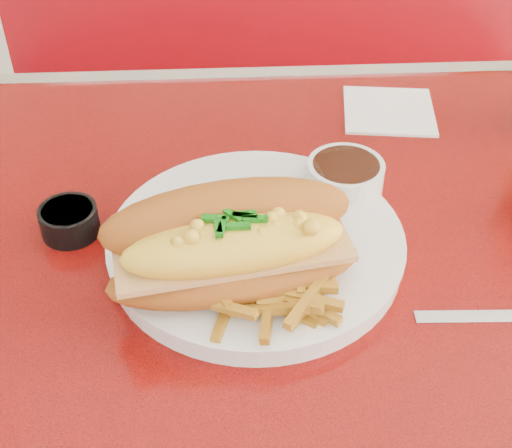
{
  "coord_description": "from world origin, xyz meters",
  "views": [
    {
      "loc": [
        -0.12,
        -0.55,
        1.28
      ],
      "look_at": [
        -0.09,
        0.01,
        0.81
      ],
      "focal_mm": 50.0,
      "sensor_mm": 36.0,
      "label": 1
    }
  ],
  "objects_px": {
    "dinner_plate": "(256,244)",
    "fork": "(324,251)",
    "gravy_ramekin": "(345,180)",
    "sauce_cup_left": "(69,220)",
    "mac_hoagie": "(232,244)",
    "diner_table": "(330,352)",
    "booth_bench_far": "(276,172)"
  },
  "relations": [
    {
      "from": "diner_table",
      "to": "gravy_ramekin",
      "type": "xyz_separation_m",
      "value": [
        0.02,
        0.1,
        0.19
      ]
    },
    {
      "from": "gravy_ramekin",
      "to": "sauce_cup_left",
      "type": "relative_size",
      "value": 1.32
    },
    {
      "from": "booth_bench_far",
      "to": "fork",
      "type": "distance_m",
      "value": 0.97
    },
    {
      "from": "booth_bench_far",
      "to": "sauce_cup_left",
      "type": "relative_size",
      "value": 15.28
    },
    {
      "from": "booth_bench_far",
      "to": "dinner_plate",
      "type": "xyz_separation_m",
      "value": [
        -0.09,
        -0.8,
        0.5
      ]
    },
    {
      "from": "diner_table",
      "to": "fork",
      "type": "distance_m",
      "value": 0.19
    },
    {
      "from": "mac_hoagie",
      "to": "dinner_plate",
      "type": "bearing_deg",
      "value": 56.98
    },
    {
      "from": "diner_table",
      "to": "fork",
      "type": "xyz_separation_m",
      "value": [
        -0.02,
        -0.02,
        0.18
      ]
    },
    {
      "from": "booth_bench_far",
      "to": "mac_hoagie",
      "type": "distance_m",
      "value": 1.03
    },
    {
      "from": "mac_hoagie",
      "to": "gravy_ramekin",
      "type": "xyz_separation_m",
      "value": [
        0.13,
        0.15,
        -0.04
      ]
    },
    {
      "from": "mac_hoagie",
      "to": "fork",
      "type": "bearing_deg",
      "value": 10.55
    },
    {
      "from": "booth_bench_far",
      "to": "gravy_ramekin",
      "type": "bearing_deg",
      "value": -88.68
    },
    {
      "from": "dinner_plate",
      "to": "gravy_ramekin",
      "type": "height_order",
      "value": "gravy_ramekin"
    },
    {
      "from": "dinner_plate",
      "to": "diner_table",
      "type": "bearing_deg",
      "value": -4.22
    },
    {
      "from": "fork",
      "to": "sauce_cup_left",
      "type": "relative_size",
      "value": 2.0
    },
    {
      "from": "diner_table",
      "to": "sauce_cup_left",
      "type": "distance_m",
      "value": 0.35
    },
    {
      "from": "diner_table",
      "to": "gravy_ramekin",
      "type": "relative_size",
      "value": 11.9
    },
    {
      "from": "dinner_plate",
      "to": "mac_hoagie",
      "type": "xyz_separation_m",
      "value": [
        -0.03,
        -0.06,
        0.05
      ]
    },
    {
      "from": "diner_table",
      "to": "booth_bench_far",
      "type": "xyz_separation_m",
      "value": [
        0.0,
        0.81,
        -0.32
      ]
    },
    {
      "from": "mac_hoagie",
      "to": "diner_table",
      "type": "bearing_deg",
      "value": 15.19
    },
    {
      "from": "dinner_plate",
      "to": "mac_hoagie",
      "type": "bearing_deg",
      "value": -113.36
    },
    {
      "from": "mac_hoagie",
      "to": "sauce_cup_left",
      "type": "relative_size",
      "value": 3.3
    },
    {
      "from": "diner_table",
      "to": "dinner_plate",
      "type": "distance_m",
      "value": 0.2
    },
    {
      "from": "dinner_plate",
      "to": "fork",
      "type": "height_order",
      "value": "same"
    },
    {
      "from": "booth_bench_far",
      "to": "sauce_cup_left",
      "type": "xyz_separation_m",
      "value": [
        -0.29,
        -0.76,
        0.5
      ]
    },
    {
      "from": "diner_table",
      "to": "mac_hoagie",
      "type": "bearing_deg",
      "value": -155.14
    },
    {
      "from": "dinner_plate",
      "to": "booth_bench_far",
      "type": "bearing_deg",
      "value": 83.62
    },
    {
      "from": "booth_bench_far",
      "to": "fork",
      "type": "height_order",
      "value": "booth_bench_far"
    },
    {
      "from": "fork",
      "to": "sauce_cup_left",
      "type": "xyz_separation_m",
      "value": [
        -0.27,
        0.07,
        -0.0
      ]
    },
    {
      "from": "booth_bench_far",
      "to": "fork",
      "type": "xyz_separation_m",
      "value": [
        -0.02,
        -0.83,
        0.5
      ]
    },
    {
      "from": "diner_table",
      "to": "fork",
      "type": "bearing_deg",
      "value": -138.89
    },
    {
      "from": "booth_bench_far",
      "to": "fork",
      "type": "relative_size",
      "value": 7.63
    }
  ]
}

